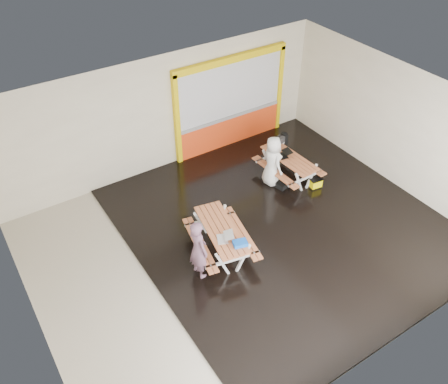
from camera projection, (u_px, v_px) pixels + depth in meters
room at (245, 187)px, 10.72m from camera, size 10.02×8.02×3.52m
deck at (283, 223)px, 12.33m from camera, size 7.50×7.98×0.05m
kiosk at (230, 104)px, 14.42m from camera, size 3.88×0.16×3.00m
picnic_table_left at (221, 234)px, 11.17m from camera, size 1.68×2.17×0.78m
picnic_table_right at (289, 162)px, 13.53m from camera, size 1.34×1.91×0.74m
person_left at (198, 249)px, 10.48m from camera, size 0.42×0.60×1.58m
person_right at (272, 161)px, 13.21m from camera, size 0.55×0.79×1.52m
laptop_left at (225, 238)px, 10.75m from camera, size 0.48×0.46×0.16m
laptop_right at (284, 154)px, 13.45m from camera, size 0.43×0.39×0.16m
blue_pouch at (240, 243)px, 10.62m from camera, size 0.37×0.30×0.09m
toolbox at (278, 141)px, 13.93m from camera, size 0.45×0.31×0.24m
backpack at (283, 139)px, 14.30m from camera, size 0.25×0.16×0.41m
dark_case at (283, 184)px, 13.47m from camera, size 0.47×0.40×0.15m
fluke_bag at (316, 183)px, 13.38m from camera, size 0.37×0.26×0.30m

